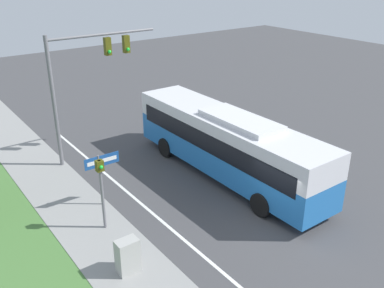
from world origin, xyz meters
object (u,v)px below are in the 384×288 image
(bus, at_px, (227,141))
(signal_gantry, at_px, (84,72))
(pedestrian_signal, at_px, (101,184))
(utility_cabinet, at_px, (128,256))
(street_sign, at_px, (101,169))

(bus, xyz_separation_m, signal_gantry, (-4.53, 5.83, 2.94))
(pedestrian_signal, bearing_deg, utility_cabinet, -100.10)
(signal_gantry, bearing_deg, utility_cabinet, -107.30)
(bus, bearing_deg, pedestrian_signal, -174.23)
(pedestrian_signal, bearing_deg, street_sign, 65.29)
(pedestrian_signal, distance_m, street_sign, 1.88)
(pedestrian_signal, bearing_deg, signal_gantry, 69.70)
(signal_gantry, xyz_separation_m, utility_cabinet, (-2.93, -9.39, -4.05))
(bus, xyz_separation_m, utility_cabinet, (-7.46, -3.57, -1.11))
(signal_gantry, xyz_separation_m, pedestrian_signal, (-2.42, -6.53, -2.70))
(utility_cabinet, bearing_deg, street_sign, 74.22)
(bus, height_order, street_sign, bus)
(signal_gantry, relative_size, pedestrian_signal, 2.19)
(pedestrian_signal, height_order, street_sign, pedestrian_signal)
(bus, height_order, pedestrian_signal, bus)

